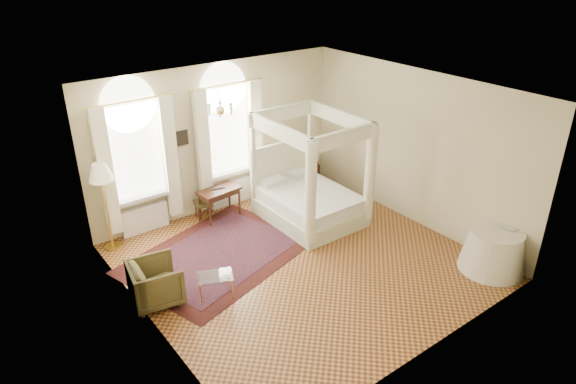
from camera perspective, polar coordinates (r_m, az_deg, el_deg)
name	(u,v)px	position (r m, az deg, el deg)	size (l,w,h in m)	color
ground	(301,262)	(9.96, 1.47, -7.74)	(6.00, 6.00, 0.00)	#AE6F32
room_walls	(302,167)	(9.02, 1.61, 2.80)	(6.00, 6.00, 6.00)	beige
window_left	(138,167)	(10.69, -16.29, 2.67)	(1.62, 0.27, 3.29)	white
window_right	(229,145)	(11.51, -6.61, 5.24)	(1.62, 0.27, 3.29)	white
chandelier	(220,109)	(9.16, -7.55, 9.14)	(0.51, 0.45, 0.50)	gold
wall_pictures	(221,127)	(11.40, -7.46, 7.14)	(2.54, 0.03, 0.39)	black
canopy_bed	(310,197)	(11.18, 2.46, -0.58)	(1.80, 2.20, 2.35)	beige
nightstand	(308,175)	(12.75, 2.28, 1.90)	(0.47, 0.42, 0.67)	#3D1D10
nightstand_lamp	(307,154)	(12.48, 2.14, 4.27)	(0.26, 0.26, 0.38)	gold
writing_desk	(219,193)	(11.32, -7.65, -0.16)	(0.96, 0.57, 0.69)	#3D1D10
laptop	(217,187)	(11.38, -7.90, 0.59)	(0.33, 0.21, 0.03)	black
stool	(203,204)	(11.44, -9.44, -1.38)	(0.43, 0.43, 0.41)	#4C4120
armchair	(156,282)	(9.03, -14.47, -9.71)	(0.81, 0.83, 0.76)	#4C4220
coffee_table	(215,278)	(8.97, -8.12, -9.40)	(0.72, 0.63, 0.41)	silver
floor_lamp	(101,177)	(10.29, -20.07, 1.61)	(0.47, 0.47, 1.82)	gold
oriental_rug	(219,254)	(10.25, -7.63, -6.87)	(4.03, 3.37, 0.01)	#441510
side_table	(494,250)	(10.28, 21.88, -6.02)	(1.20, 1.20, 0.82)	#EDE9CE
book	(507,230)	(10.15, 23.12, -3.87)	(0.22, 0.29, 0.03)	black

